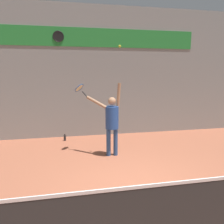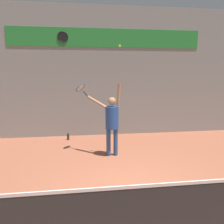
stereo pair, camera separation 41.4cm
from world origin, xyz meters
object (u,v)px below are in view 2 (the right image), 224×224
(scoreboard_clock, at_px, (63,37))
(tennis_racket, at_px, (81,88))
(tennis_player, at_px, (112,119))
(tennis_ball, at_px, (120,46))
(water_bottle, at_px, (68,137))

(scoreboard_clock, xyz_separation_m, tennis_racket, (0.63, -1.69, -1.78))
(tennis_player, xyz_separation_m, tennis_ball, (0.22, -0.05, 2.11))
(tennis_racket, distance_m, water_bottle, 2.32)
(scoreboard_clock, xyz_separation_m, tennis_ball, (1.75, -2.32, -0.57))
(tennis_ball, bearing_deg, water_bottle, 131.98)
(scoreboard_clock, distance_m, tennis_ball, 2.96)
(scoreboard_clock, distance_m, water_bottle, 3.72)
(scoreboard_clock, xyz_separation_m, tennis_player, (1.53, -2.27, -2.67))
(tennis_player, distance_m, tennis_ball, 2.12)
(scoreboard_clock, height_order, water_bottle, scoreboard_clock)
(tennis_player, xyz_separation_m, tennis_racket, (-0.89, 0.57, 0.89))
(tennis_racket, relative_size, water_bottle, 1.79)
(tennis_racket, bearing_deg, tennis_player, -32.59)
(tennis_ball, height_order, water_bottle, tennis_ball)
(tennis_player, xyz_separation_m, water_bottle, (-1.43, 1.78, -1.02))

